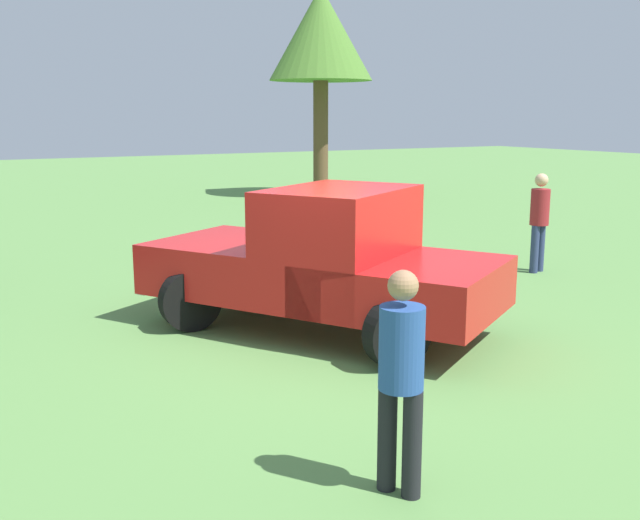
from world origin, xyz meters
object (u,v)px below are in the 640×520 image
object	(u,v)px
person_bystander	(539,217)
tree_back_right	(321,37)
pickup_truck	(328,258)
person_visitor	(401,371)

from	to	relation	value
person_bystander	tree_back_right	bearing A→B (deg)	-27.90
pickup_truck	person_bystander	distance (m)	5.05
pickup_truck	tree_back_right	bearing A→B (deg)	-60.23
pickup_truck	person_bystander	size ratio (longest dim) A/B	2.81
person_visitor	tree_back_right	distance (m)	19.90
pickup_truck	person_bystander	world-z (taller)	pickup_truck
pickup_truck	person_visitor	distance (m)	4.00
person_bystander	person_visitor	distance (m)	8.12
person_visitor	tree_back_right	size ratio (longest dim) A/B	0.25
person_visitor	pickup_truck	bearing A→B (deg)	40.88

